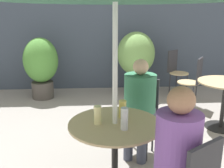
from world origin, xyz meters
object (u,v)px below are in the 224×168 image
Objects in this scene: beer_glass_0 at (98,115)px; potted_plant_0 at (41,64)px; bistro_chair_3 at (175,68)px; beer_glass_1 at (124,119)px; bistro_chair_2 at (194,78)px; cafe_table_near at (115,140)px; seated_person_1 at (139,101)px; bistro_chair_1 at (143,109)px; beer_glass_2 at (123,109)px; seated_person_0 at (176,154)px; potted_plant_1 at (136,58)px.

potted_plant_0 is (-1.06, 2.91, -0.11)m from beer_glass_0.
beer_glass_1 is (-1.40, -3.14, 0.26)m from bistro_chair_3.
beer_glass_0 is at bearing -4.80° from bistro_chair_2.
cafe_table_near is at bearing 1.41° from beer_glass_0.
seated_person_1 reaches higher than beer_glass_1.
bistro_chair_3 is at bearing 92.09° from seated_person_1.
bistro_chair_1 is at bearing 62.27° from cafe_table_near.
bistro_chair_3 is at bearing 65.97° from beer_glass_1.
cafe_table_near is at bearing -122.20° from beer_glass_2.
beer_glass_1 is at bearing -88.55° from seated_person_0.
potted_plant_0 is (-2.76, 0.74, 0.14)m from bistro_chair_2.
seated_person_1 is 0.55m from beer_glass_2.
cafe_table_near is 0.92× the size of bistro_chair_1.
beer_glass_1 is 3.20m from potted_plant_1.
potted_plant_0 is at bearing 112.70° from cafe_table_near.
beer_glass_2 is at bearing -101.14° from potted_plant_1.
beer_glass_0 is at bearing -80.40° from seated_person_0.
seated_person_1 is at bearing -56.18° from potted_plant_0.
bistro_chair_3 is at bearing -139.28° from seated_person_0.
potted_plant_1 is (-0.90, 0.83, 0.23)m from bistro_chair_2.
potted_plant_1 reaches higher than bistro_chair_3.
beer_glass_1 is 1.18× the size of beer_glass_2.
bistro_chair_1 is (0.39, 0.74, 0.01)m from cafe_table_near.
potted_plant_0 reaches higher than beer_glass_2.
bistro_chair_1 is at bearing -156.76° from bistro_chair_3.
bistro_chair_3 is 2.66m from seated_person_1.
beer_glass_1 is (-0.25, -0.75, 0.11)m from seated_person_1.
potted_plant_0 is at bearing -176.97° from potted_plant_1.
seated_person_1 is at bearing -156.88° from bistro_chair_3.
bistro_chair_1 is 0.21m from seated_person_1.
potted_plant_0 reaches higher than bistro_chair_1.
seated_person_1 is at bearing 63.54° from beer_glass_2.
bistro_chair_1 is at bearing -96.49° from potted_plant_1.
potted_plant_1 is at bearing -99.76° from bistro_chair_2.
bistro_chair_3 is 0.76× the size of potted_plant_0.
bistro_chair_1 is 1.00× the size of bistro_chair_2.
beer_glass_1 is 3.31m from potted_plant_0.
seated_person_1 reaches higher than bistro_chair_2.
cafe_table_near is 0.92× the size of bistro_chair_2.
beer_glass_0 is (-0.47, -0.62, 0.09)m from seated_person_1.
potted_plant_1 is at bearing 109.97° from seated_person_1.
seated_person_0 is 7.38× the size of beer_glass_0.
potted_plant_1 is (-0.82, 0.00, 0.23)m from bistro_chair_3.
beer_glass_0 is at bearing -178.59° from cafe_table_near.
potted_plant_0 is (-1.59, 3.50, -0.05)m from seated_person_0.
seated_person_1 is at bearing 62.27° from cafe_table_near.
potted_plant_1 reaches higher than cafe_table_near.
seated_person_1 reaches higher than cafe_table_near.
potted_plant_0 is 0.93× the size of potted_plant_1.
potted_plant_1 reaches higher than beer_glass_1.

